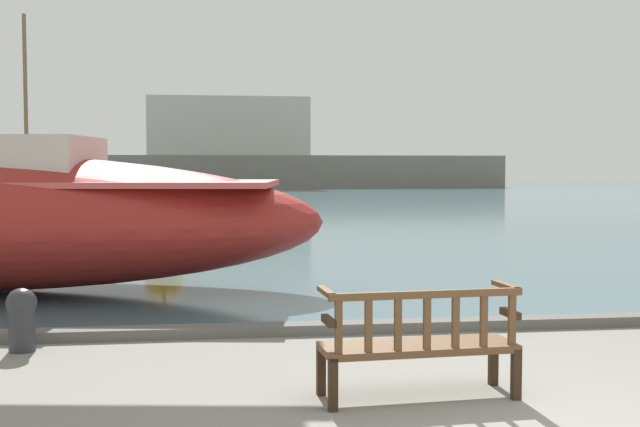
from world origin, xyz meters
The scene contains 6 objects.
harbor_water centered at (0.00, 44.00, 0.04)m, with size 100.00×80.00×0.08m, color #476670.
quay_edge_kerb centered at (0.00, 3.85, 0.06)m, with size 40.00×0.30×0.12m, color #5B5954.
park_bench centered at (-0.73, 1.20, 0.47)m, with size 1.63×0.63×0.92m.
mooring_bollard centered at (-4.35, 3.38, 0.36)m, with size 0.31×0.31×0.65m.
channel_buoy centered at (-3.35, 10.74, 0.47)m, with size 0.78×0.78×1.48m.
far_breakwater centered at (-0.30, 60.30, 2.50)m, with size 43.69×2.40×7.49m.
Camera 1 is at (-2.40, -5.09, 1.90)m, focal length 45.00 mm.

